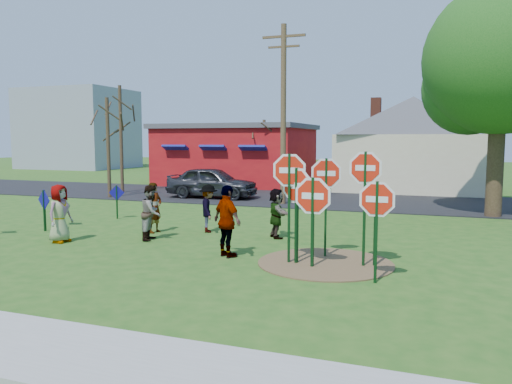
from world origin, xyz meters
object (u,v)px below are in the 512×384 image
Objects in this scene: suv at (212,182)px; stop_sign_b at (326,182)px; stop_sign_c at (365,182)px; person_a at (60,213)px; utility_pole at (283,111)px; stop_sign_d at (376,204)px; person_b at (155,208)px; stop_sign_a at (297,194)px; leafy_tree at (504,67)px.

stop_sign_b is at bearing -144.59° from suv.
stop_sign_c is 0.62× the size of suv.
suv is at bearing 3.96° from person_a.
utility_pole is at bearing -106.67° from suv.
person_a is (-8.76, -0.25, -0.63)m from stop_sign_d.
person_b is at bearing 152.95° from stop_sign_b.
stop_sign_a is 0.28× the size of leafy_tree.
leafy_tree is at bearing -5.23° from utility_pole.
person_a is 0.37× the size of suv.
stop_sign_d is at bearing -97.64° from person_b.
stop_sign_c is 14.29m from suv.
stop_sign_b is 0.30× the size of leafy_tree.
stop_sign_c is 10.56m from leafy_tree.
leafy_tree is (12.70, -1.85, 4.76)m from suv.
stop_sign_c is 1.34× the size of stop_sign_d.
stop_sign_d is at bearing -36.38° from stop_sign_b.
person_a is 0.21× the size of utility_pole.
stop_sign_b is at bearing 84.65° from stop_sign_a.
person_a reaches higher than suv.
stop_sign_b is at bearing -82.33° from person_a.
utility_pole is at bearing 119.02° from stop_sign_c.
person_a is at bearing -157.91° from stop_sign_a.
leafy_tree is at bearing 47.93° from stop_sign_b.
leafy_tree reaches higher than person_a.
person_b is at bearing -168.15° from suv.
stop_sign_c reaches higher than suv.
stop_sign_b is 6.02m from person_b.
utility_pole reaches higher than stop_sign_d.
leafy_tree reaches higher than suv.
stop_sign_a is 11.52m from leafy_tree.
stop_sign_d is 11.53m from utility_pole.
stop_sign_c is 1.68× the size of person_a.
stop_sign_a is at bearing -131.49° from stop_sign_b.
stop_sign_a is at bearing -89.33° from person_a.
stop_sign_c is at bearing -87.30° from person_a.
stop_sign_b is (0.49, 0.91, 0.22)m from stop_sign_a.
utility_pole is at bearing 98.24° from stop_sign_d.
stop_sign_a is 1.58m from stop_sign_c.
leafy_tree is (12.24, 9.37, 4.74)m from person_a.
suv is at bearing 110.55° from stop_sign_d.
leafy_tree is (3.71, 9.21, 3.60)m from stop_sign_c.
stop_sign_b is 10.47m from leafy_tree.
person_b is (1.75, 2.22, -0.04)m from person_a.
stop_sign_c is 0.32× the size of leafy_tree.
stop_sign_d is 1.26× the size of person_a.
stop_sign_a is at bearing 172.20° from stop_sign_d.
utility_pole reaches higher than person_a.
stop_sign_b reaches higher than stop_sign_a.
person_a is 2.83m from person_b.
suv is at bearing 21.87° from person_b.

